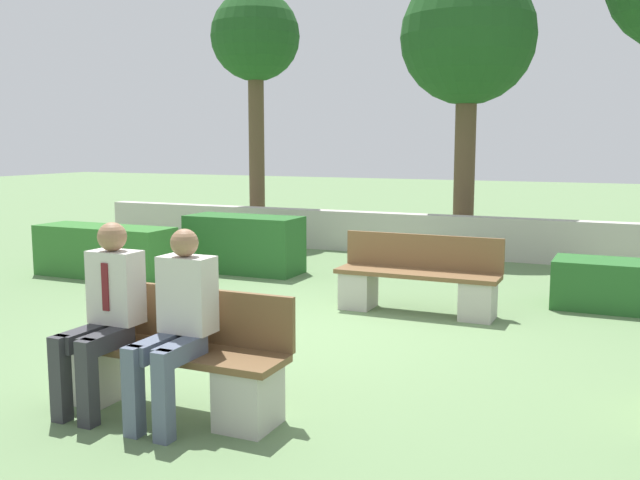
# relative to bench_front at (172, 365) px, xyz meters

# --- Properties ---
(ground_plane) EXTENTS (60.00, 60.00, 0.00)m
(ground_plane) POSITION_rel_bench_front_xyz_m (-0.09, 2.28, -0.34)
(ground_plane) COLOR #607F51
(perimeter_wall) EXTENTS (13.57, 0.30, 0.71)m
(perimeter_wall) POSITION_rel_bench_front_xyz_m (-0.09, 7.74, 0.01)
(perimeter_wall) COLOR #B7B2A8
(perimeter_wall) RESTS_ON ground_plane
(bench_front) EXTENTS (1.78, 0.49, 0.88)m
(bench_front) POSITION_rel_bench_front_xyz_m (0.00, 0.00, 0.00)
(bench_front) COLOR brown
(bench_front) RESTS_ON ground_plane
(bench_left_side) EXTENTS (1.87, 0.48, 0.88)m
(bench_left_side) POSITION_rel_bench_front_xyz_m (0.77, 3.64, 0.00)
(bench_left_side) COLOR brown
(bench_left_side) RESTS_ON ground_plane
(person_seated_man) EXTENTS (0.38, 0.63, 1.36)m
(person_seated_man) POSITION_rel_bench_front_xyz_m (-0.47, -0.14, 0.42)
(person_seated_man) COLOR #333338
(person_seated_man) RESTS_ON ground_plane
(person_seated_woman) EXTENTS (0.38, 0.63, 1.35)m
(person_seated_woman) POSITION_rel_bench_front_xyz_m (0.16, -0.14, 0.41)
(person_seated_woman) COLOR #515B70
(person_seated_woman) RESTS_ON ground_plane
(hedge_block_near_left) EXTENTS (2.10, 0.68, 0.74)m
(hedge_block_near_left) POSITION_rel_bench_front_xyz_m (-3.99, 3.93, 0.03)
(hedge_block_near_left) COLOR #33702D
(hedge_block_near_left) RESTS_ON ground_plane
(hedge_block_mid_left) EXTENTS (1.74, 0.71, 0.85)m
(hedge_block_mid_left) POSITION_rel_bench_front_xyz_m (-2.34, 5.08, 0.08)
(hedge_block_mid_left) COLOR #286028
(hedge_block_mid_left) RESTS_ON ground_plane
(hedge_block_mid_right) EXTENTS (1.58, 0.74, 0.57)m
(hedge_block_mid_right) POSITION_rel_bench_front_xyz_m (2.93, 4.74, -0.05)
(hedge_block_mid_right) COLOR #286028
(hedge_block_mid_right) RESTS_ON ground_plane
(tree_leftmost) EXTENTS (1.75, 1.75, 4.87)m
(tree_leftmost) POSITION_rel_bench_front_xyz_m (-4.00, 8.47, 3.53)
(tree_leftmost) COLOR brown
(tree_leftmost) RESTS_ON ground_plane
(tree_center_left) EXTENTS (2.41, 2.41, 5.01)m
(tree_center_left) POSITION_rel_bench_front_xyz_m (0.10, 8.88, 3.40)
(tree_center_left) COLOR brown
(tree_center_left) RESTS_ON ground_plane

